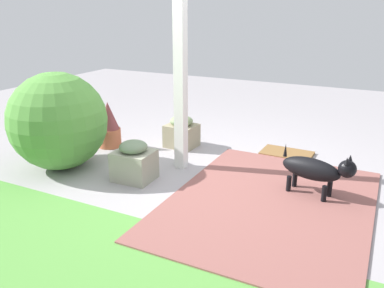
{
  "coord_description": "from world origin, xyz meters",
  "views": [
    {
      "loc": [
        -1.69,
        3.55,
        1.76
      ],
      "look_at": [
        0.09,
        -0.0,
        0.38
      ],
      "focal_mm": 37.22,
      "sensor_mm": 36.0,
      "label": 1
    }
  ],
  "objects_px": {
    "stone_planter_mid": "(134,162)",
    "dog": "(316,170)",
    "doormat": "(287,153)",
    "stone_planter_nearest": "(182,132)",
    "terracotta_pot_spiky": "(109,126)",
    "round_shrub": "(58,121)",
    "porch_pillar": "(180,69)"
  },
  "relations": [
    {
      "from": "dog",
      "to": "round_shrub",
      "type": "bearing_deg",
      "value": 10.68
    },
    {
      "from": "terracotta_pot_spiky",
      "to": "dog",
      "type": "distance_m",
      "value": 2.71
    },
    {
      "from": "round_shrub",
      "to": "dog",
      "type": "relative_size",
      "value": 1.53
    },
    {
      "from": "stone_planter_nearest",
      "to": "dog",
      "type": "distance_m",
      "value": 1.98
    },
    {
      "from": "stone_planter_mid",
      "to": "doormat",
      "type": "relative_size",
      "value": 0.7
    },
    {
      "from": "stone_planter_mid",
      "to": "terracotta_pot_spiky",
      "type": "xyz_separation_m",
      "value": [
        0.9,
        -0.74,
        0.08
      ]
    },
    {
      "from": "porch_pillar",
      "to": "doormat",
      "type": "relative_size",
      "value": 3.62
    },
    {
      "from": "stone_planter_mid",
      "to": "round_shrub",
      "type": "height_order",
      "value": "round_shrub"
    },
    {
      "from": "porch_pillar",
      "to": "stone_planter_mid",
      "type": "bearing_deg",
      "value": 62.4
    },
    {
      "from": "stone_planter_mid",
      "to": "dog",
      "type": "relative_size",
      "value": 0.61
    },
    {
      "from": "porch_pillar",
      "to": "round_shrub",
      "type": "distance_m",
      "value": 1.49
    },
    {
      "from": "terracotta_pot_spiky",
      "to": "round_shrub",
      "type": "bearing_deg",
      "value": 86.95
    },
    {
      "from": "stone_planter_nearest",
      "to": "terracotta_pot_spiky",
      "type": "relative_size",
      "value": 0.69
    },
    {
      "from": "stone_planter_mid",
      "to": "round_shrub",
      "type": "relative_size",
      "value": 0.4
    },
    {
      "from": "terracotta_pot_spiky",
      "to": "doormat",
      "type": "bearing_deg",
      "value": -161.19
    },
    {
      "from": "stone_planter_mid",
      "to": "terracotta_pot_spiky",
      "type": "relative_size",
      "value": 0.72
    },
    {
      "from": "stone_planter_nearest",
      "to": "round_shrub",
      "type": "bearing_deg",
      "value": 54.24
    },
    {
      "from": "round_shrub",
      "to": "dog",
      "type": "bearing_deg",
      "value": -169.32
    },
    {
      "from": "porch_pillar",
      "to": "dog",
      "type": "height_order",
      "value": "porch_pillar"
    },
    {
      "from": "stone_planter_nearest",
      "to": "stone_planter_mid",
      "type": "relative_size",
      "value": 0.95
    },
    {
      "from": "round_shrub",
      "to": "terracotta_pot_spiky",
      "type": "distance_m",
      "value": 0.87
    },
    {
      "from": "porch_pillar",
      "to": "doormat",
      "type": "bearing_deg",
      "value": -136.31
    },
    {
      "from": "terracotta_pot_spiky",
      "to": "stone_planter_nearest",
      "type": "bearing_deg",
      "value": -153.68
    },
    {
      "from": "round_shrub",
      "to": "stone_planter_nearest",
      "type": "bearing_deg",
      "value": -125.76
    },
    {
      "from": "round_shrub",
      "to": "doormat",
      "type": "relative_size",
      "value": 1.77
    },
    {
      "from": "porch_pillar",
      "to": "dog",
      "type": "bearing_deg",
      "value": 176.24
    },
    {
      "from": "porch_pillar",
      "to": "doormat",
      "type": "height_order",
      "value": "porch_pillar"
    },
    {
      "from": "dog",
      "to": "doormat",
      "type": "height_order",
      "value": "dog"
    },
    {
      "from": "stone_planter_mid",
      "to": "round_shrub",
      "type": "xyz_separation_m",
      "value": [
        0.95,
        0.08,
        0.35
      ]
    },
    {
      "from": "stone_planter_mid",
      "to": "doormat",
      "type": "bearing_deg",
      "value": -130.62
    },
    {
      "from": "stone_planter_nearest",
      "to": "doormat",
      "type": "relative_size",
      "value": 0.67
    },
    {
      "from": "round_shrub",
      "to": "porch_pillar",
      "type": "bearing_deg",
      "value": -153.35
    }
  ]
}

